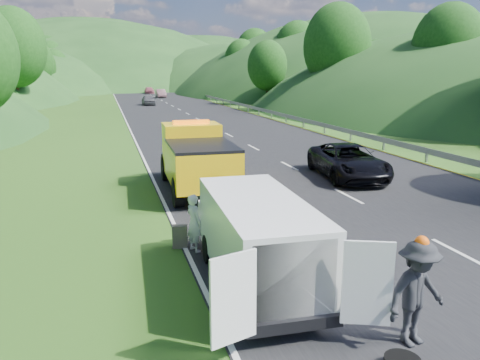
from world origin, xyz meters
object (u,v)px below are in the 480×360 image
object	(u,v)px
tow_truck	(196,158)
worker	(412,344)
woman	(195,251)
child	(226,253)
passing_suv	(347,178)
white_van	(256,236)
suitcase	(180,237)

from	to	relation	value
tow_truck	worker	world-z (taller)	tow_truck
worker	woman	bearing A→B (deg)	106.12
woman	child	distance (m)	0.87
child	passing_suv	bearing A→B (deg)	91.42
woman	worker	distance (m)	6.10
passing_suv	white_van	bearing A→B (deg)	-121.05
worker	passing_suv	size ratio (longest dim) A/B	0.36
woman	passing_suv	world-z (taller)	woman
white_van	child	distance (m)	2.26
woman	passing_suv	xyz separation A→B (m)	(8.22, 6.73, 0.00)
white_van	passing_suv	distance (m)	11.66
tow_truck	worker	bearing A→B (deg)	-80.75
woman	worker	size ratio (longest dim) A/B	0.81
woman	child	bearing A→B (deg)	-138.99
white_van	suitcase	xyz separation A→B (m)	(-1.30, 2.69, -0.83)
child	worker	xyz separation A→B (m)	(2.12, -4.98, 0.00)
woman	tow_truck	bearing A→B (deg)	-33.65
woman	worker	xyz separation A→B (m)	(2.89, -5.37, 0.00)
tow_truck	white_van	distance (m)	8.75
white_van	suitcase	size ratio (longest dim) A/B	9.11
tow_truck	passing_suv	bearing A→B (deg)	4.13
suitcase	white_van	bearing A→B (deg)	-64.12
woman	suitcase	world-z (taller)	woman
suitcase	tow_truck	bearing A→B (deg)	74.95
tow_truck	suitcase	size ratio (longest dim) A/B	9.95
white_van	passing_suv	xyz separation A→B (m)	(7.25, 9.06, -1.15)
white_van	worker	xyz separation A→B (m)	(1.93, -3.04, -1.15)
woman	suitcase	xyz separation A→B (m)	(-0.34, 0.36, 0.32)
white_van	worker	bearing A→B (deg)	-55.19
child	suitcase	xyz separation A→B (m)	(-1.11, 0.75, 0.32)
tow_truck	child	xyz separation A→B (m)	(-0.52, -6.80, -1.32)
tow_truck	suitcase	world-z (taller)	tow_truck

